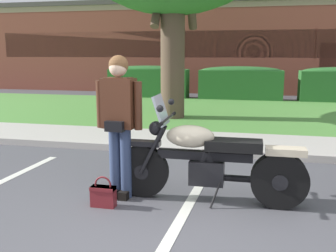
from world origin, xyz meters
TOP-DOWN VIEW (x-y plane):
  - ground_plane at (0.00, 0.00)m, footprint 140.00×140.00m
  - curb_strip at (0.00, 3.10)m, footprint 60.00×0.20m
  - concrete_walk at (0.00, 3.95)m, footprint 60.00×1.50m
  - grass_lawn at (0.00, 7.74)m, footprint 60.00×6.07m
  - stall_stripe_1 at (-0.10, 0.20)m, footprint 0.34×4.40m
  - motorcycle at (0.22, 1.04)m, footprint 2.24×0.82m
  - rider_person at (-0.92, 0.97)m, footprint 0.57×0.32m
  - handbag at (-1.01, 0.63)m, footprint 0.28×0.13m
  - hedge_left at (-3.31, 10.98)m, footprint 3.03×0.90m
  - hedge_center_left at (0.17, 10.98)m, footprint 2.99×0.90m
  - brick_building at (-0.98, 17.81)m, footprint 23.32×9.89m

SIDE VIEW (x-z plane):
  - ground_plane at x=0.00m, z-range 0.00..0.00m
  - stall_stripe_1 at x=-0.10m, z-range 0.00..0.01m
  - grass_lawn at x=0.00m, z-range 0.00..0.06m
  - concrete_walk at x=0.00m, z-range 0.00..0.08m
  - curb_strip at x=0.00m, z-range 0.00..0.12m
  - handbag at x=-1.01m, z-range -0.04..0.32m
  - motorcycle at x=0.22m, z-range -0.14..1.12m
  - hedge_center_left at x=0.17m, z-range 0.03..1.27m
  - hedge_left at x=-3.31m, z-range 0.03..1.27m
  - rider_person at x=-0.92m, z-range 0.14..1.84m
  - brick_building at x=-0.98m, z-range 0.00..3.97m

